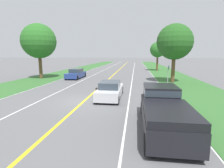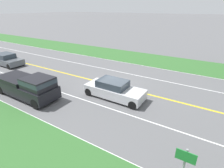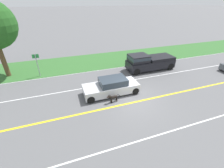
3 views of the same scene
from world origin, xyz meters
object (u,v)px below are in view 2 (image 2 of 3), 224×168
Objects in this scene: ego_car at (114,90)px; car_trailing_near at (7,60)px; pickup_truck at (28,86)px; dog at (125,87)px.

car_trailing_near is at bearing -91.27° from ego_car.
pickup_truck is (3.46, -5.73, 0.30)m from ego_car.
pickup_truck reaches higher than ego_car.
car_trailing_near is at bearing -110.94° from pickup_truck.
pickup_truck is at bearing -58.87° from ego_car.
ego_car is 6.70m from pickup_truck.
pickup_truck is 10.66m from car_trailing_near.
dog is 7.69m from pickup_truck.
ego_car is at bearing -21.03° from dog.
pickup_truck is at bearing 69.06° from car_trailing_near.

